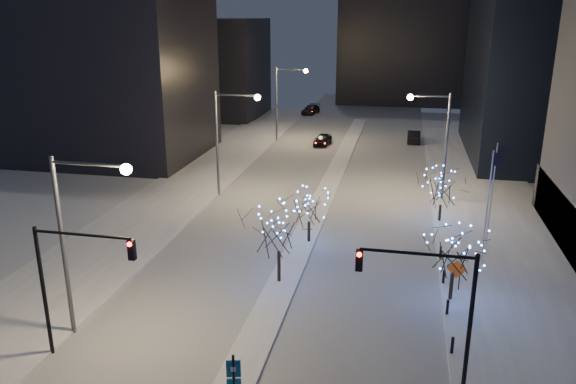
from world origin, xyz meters
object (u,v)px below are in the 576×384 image
(car_near, at_px, (323,140))
(holiday_tree_plaza_far, at_px, (442,188))
(street_lamp_east, at_px, (437,132))
(holiday_tree_median_far, at_px, (309,206))
(construction_sign, at_px, (456,272))
(holiday_tree_median_near, at_px, (279,230))
(street_lamp_w_mid, at_px, (227,129))
(street_lamp_w_far, at_px, (284,94))
(street_lamp_w_near, at_px, (78,224))
(traffic_signal_west, at_px, (69,272))
(car_mid, at_px, (414,136))
(traffic_signal_east, at_px, (436,298))
(car_far, at_px, (311,110))
(wayfinding_sign, at_px, (234,383))
(holiday_tree_plaza_near, at_px, (455,251))

(car_near, xyz_separation_m, holiday_tree_plaza_far, (13.89, -26.79, 2.22))
(street_lamp_east, xyz_separation_m, car_near, (-13.47, 20.62, -5.70))
(holiday_tree_median_far, height_order, construction_sign, holiday_tree_median_far)
(car_near, bearing_deg, holiday_tree_median_near, -79.28)
(street_lamp_w_mid, bearing_deg, street_lamp_w_far, 90.00)
(street_lamp_w_far, bearing_deg, street_lamp_w_near, -90.00)
(street_lamp_w_mid, xyz_separation_m, construction_sign, (19.81, -15.76, -5.13))
(traffic_signal_west, distance_m, car_near, 51.04)
(street_lamp_w_mid, relative_size, street_lamp_east, 1.00)
(street_lamp_w_near, xyz_separation_m, construction_sign, (19.81, 9.24, -5.13))
(car_near, relative_size, holiday_tree_plaza_far, 0.92)
(street_lamp_w_mid, relative_size, holiday_tree_plaza_far, 2.09)
(street_lamp_east, height_order, construction_sign, street_lamp_east)
(car_mid, xyz_separation_m, holiday_tree_median_far, (-8.03, -37.90, 2.20))
(street_lamp_east, distance_m, holiday_tree_median_near, 22.55)
(traffic_signal_east, distance_m, holiday_tree_median_near, 13.02)
(street_lamp_w_mid, xyz_separation_m, car_near, (5.55, 23.62, -5.75))
(street_lamp_w_mid, height_order, car_far, street_lamp_w_mid)
(car_mid, xyz_separation_m, holiday_tree_plaza_far, (1.97, -31.22, 2.17))
(traffic_signal_west, relative_size, construction_sign, 3.46)
(traffic_signal_east, relative_size, wayfinding_sign, 2.05)
(street_lamp_east, height_order, holiday_tree_plaza_far, street_lamp_east)
(traffic_signal_west, bearing_deg, street_lamp_w_mid, 91.06)
(holiday_tree_median_far, height_order, wayfinding_sign, holiday_tree_median_far)
(car_near, distance_m, wayfinding_sign, 53.96)
(street_lamp_w_near, bearing_deg, street_lamp_w_far, 90.00)
(holiday_tree_plaza_far, bearing_deg, holiday_tree_plaza_near, -90.00)
(street_lamp_w_far, relative_size, construction_sign, 4.94)
(street_lamp_w_mid, height_order, traffic_signal_west, street_lamp_w_mid)
(street_lamp_w_near, distance_m, holiday_tree_plaza_far, 29.45)
(street_lamp_w_mid, relative_size, car_mid, 2.06)
(car_mid, bearing_deg, traffic_signal_east, 90.34)
(holiday_tree_median_far, bearing_deg, street_lamp_east, 53.27)
(street_lamp_w_mid, bearing_deg, street_lamp_east, 8.96)
(street_lamp_w_mid, bearing_deg, holiday_tree_plaza_near, -41.31)
(traffic_signal_west, relative_size, holiday_tree_plaza_far, 1.47)
(car_near, distance_m, construction_sign, 41.89)
(traffic_signal_west, distance_m, holiday_tree_plaza_far, 30.50)
(car_near, relative_size, car_far, 0.84)
(car_mid, distance_m, construction_sign, 43.87)
(street_lamp_east, bearing_deg, holiday_tree_median_near, -117.53)
(traffic_signal_west, xyz_separation_m, holiday_tree_median_near, (8.17, 10.15, -1.03))
(car_mid, height_order, car_far, car_mid)
(street_lamp_w_near, bearing_deg, car_mid, 71.78)
(car_mid, bearing_deg, holiday_tree_plaza_near, 92.40)
(holiday_tree_median_near, distance_m, wayfinding_sign, 13.44)
(car_near, height_order, wayfinding_sign, wayfinding_sign)
(street_lamp_w_near, distance_m, holiday_tree_median_far, 18.19)
(car_far, relative_size, construction_sign, 2.57)
(holiday_tree_median_far, bearing_deg, car_mid, 78.04)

